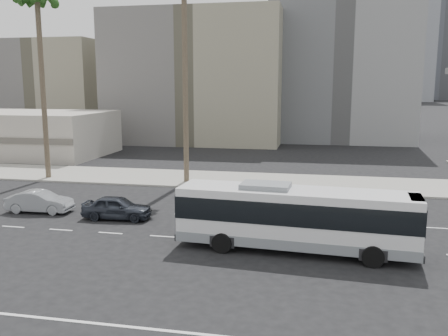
% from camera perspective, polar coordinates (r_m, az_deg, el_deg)
% --- Properties ---
extents(ground, '(700.00, 700.00, 0.00)m').
position_cam_1_polar(ground, '(25.30, -0.87, -8.65)').
color(ground, black).
rests_on(ground, ground).
extents(sidewalk_north, '(120.00, 7.00, 0.15)m').
position_cam_1_polar(sidewalk_north, '(40.07, 3.78, -1.57)').
color(sidewalk_north, gray).
rests_on(sidewalk_north, ground).
extents(commercial_low, '(22.00, 12.16, 5.00)m').
position_cam_1_polar(commercial_low, '(60.85, -24.04, 3.84)').
color(commercial_low, '#AEA69A').
rests_on(commercial_low, ground).
extents(midrise_beige_west, '(24.00, 18.00, 18.00)m').
position_cam_1_polar(midrise_beige_west, '(70.54, -2.79, 10.70)').
color(midrise_beige_west, slate).
rests_on(midrise_beige_west, ground).
extents(midrise_gray_center, '(20.00, 20.00, 26.00)m').
position_cam_1_polar(midrise_gray_center, '(75.66, 13.84, 13.42)').
color(midrise_gray_center, slate).
rests_on(midrise_gray_center, ground).
extents(midrise_beige_far, '(18.00, 16.00, 15.00)m').
position_cam_1_polar(midrise_beige_far, '(85.13, -19.38, 9.02)').
color(midrise_beige_far, slate).
rests_on(midrise_beige_far, ground).
extents(civic_tower, '(42.00, 42.00, 129.00)m').
position_cam_1_polar(civic_tower, '(275.25, 10.11, 16.23)').
color(civic_tower, beige).
rests_on(civic_tower, ground).
extents(highrise_right, '(26.00, 26.00, 70.00)m').
position_cam_1_polar(highrise_right, '(257.98, 20.86, 15.33)').
color(highrise_right, slate).
rests_on(highrise_right, ground).
extents(highrise_far, '(22.00, 22.00, 60.00)m').
position_cam_1_polar(highrise_far, '(291.61, 24.79, 13.38)').
color(highrise_far, slate).
rests_on(highrise_far, ground).
extents(city_bus, '(11.69, 3.41, 3.31)m').
position_cam_1_polar(city_bus, '(23.53, 8.55, -5.77)').
color(city_bus, silver).
rests_on(city_bus, ground).
extents(car_a, '(1.93, 4.28, 1.43)m').
position_cam_1_polar(car_a, '(29.71, -12.72, -4.64)').
color(car_a, '#262A33').
rests_on(car_a, ground).
extents(car_b, '(1.65, 4.26, 1.38)m').
position_cam_1_polar(car_b, '(32.70, -21.24, -3.78)').
color(car_b, gray).
rests_on(car_b, ground).
extents(palm_mid, '(5.37, 5.37, 16.57)m').
position_cam_1_polar(palm_mid, '(43.85, -21.53, 18.27)').
color(palm_mid, brown).
rests_on(palm_mid, ground).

